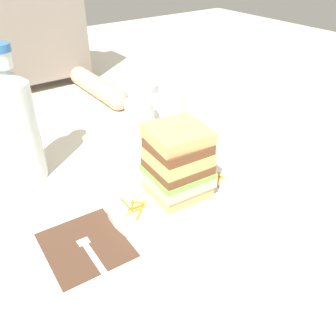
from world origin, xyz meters
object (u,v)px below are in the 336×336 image
Objects in this scene: sandwich at (178,163)px; main_plate at (177,196)px; fork at (91,251)px; empty_tumbler_0 at (144,100)px; empty_tumbler_1 at (169,112)px; knife at (238,169)px; diner_across at (16,6)px; juice_glass at (140,123)px; water_bottle at (17,124)px; napkin_dark at (85,244)px.

main_plate is at bearing -115.39° from sandwich.
fork is at bearing -171.26° from sandwich.
empty_tumbler_0 reaches higher than empty_tumbler_1.
sandwich is at bearing -178.93° from knife.
empty_tumbler_1 is 0.15× the size of diner_across.
diner_across is at bearing 101.25° from juice_glass.
empty_tumbler_0 is (0.36, 0.11, -0.08)m from water_bottle.
empty_tumbler_0 is 1.12× the size of empty_tumbler_1.
knife is 0.36m from empty_tumbler_0.
juice_glass is at bearing 43.15° from napkin_dark.
sandwich is 0.50× the size of water_bottle.
napkin_dark is at bearing -136.85° from juice_glass.
knife is 0.35× the size of diner_across.
juice_glass is at bearing 73.33° from sandwich.
diner_across is (-0.20, 0.48, 0.21)m from empty_tumbler_1.
sandwich is at bearing -88.05° from diner_across.
napkin_dark is 0.29m from water_bottle.
sandwich is at bearing 8.74° from fork.
juice_glass is 0.14m from empty_tumbler_0.
juice_glass is 0.37× the size of water_bottle.
diner_across is (0.18, 0.50, 0.13)m from water_bottle.
napkin_dark is 0.46m from empty_tumbler_1.
napkin_dark is at bearing -177.60° from sandwich.
empty_tumbler_0 is (0.36, 0.39, 0.04)m from fork.
water_bottle reaches higher than empty_tumbler_1.
diner_across is at bearing 112.54° from empty_tumbler_1.
juice_glass reaches higher than fork.
juice_glass reaches higher than napkin_dark.
empty_tumbler_1 reaches higher than napkin_dark.
knife is (0.37, 0.01, 0.00)m from napkin_dark.
empty_tumbler_1 is (0.00, 0.26, 0.04)m from knife.
sandwich is 0.32m from water_bottle.
empty_tumbler_0 is (0.36, 0.37, 0.05)m from napkin_dark.
main_plate is 2.02× the size of sandwich.
napkin_dark is at bearing -143.80° from empty_tumbler_1.
empty_tumbler_0 is at bearing 47.26° from fork.
juice_glass is at bearing -170.02° from empty_tumbler_1.
empty_tumbler_1 is at bearing -81.59° from empty_tumbler_0.
empty_tumbler_1 is at bearing 38.30° from fork.
napkin_dark is 0.52m from empty_tumbler_0.
diner_across reaches higher than knife.
knife is at bearing 1.78° from napkin_dark.
sandwich is at bearing -106.67° from juice_glass.
napkin_dark is 0.37m from knife.
water_bottle is at bearing 146.56° from knife.
sandwich is 0.21m from napkin_dark.
sandwich reaches higher than fork.
empty_tumbler_0 is at bearing 91.71° from knife.
water_bottle is at bearing -163.43° from empty_tumbler_0.
sandwich reaches higher than knife.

